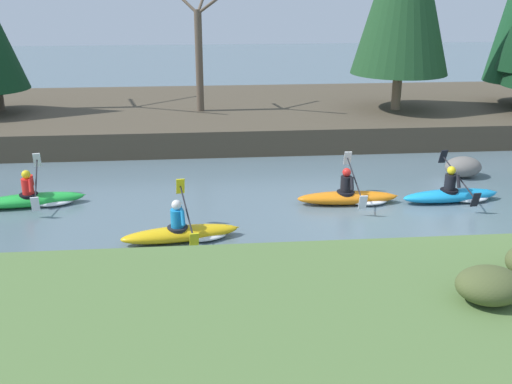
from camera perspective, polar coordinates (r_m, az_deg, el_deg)
name	(u,v)px	position (r m, az deg, el deg)	size (l,w,h in m)	color
ground_plane	(395,218)	(15.59, 13.14, -2.40)	(90.00, 90.00, 0.00)	slate
riverbank_near	(509,327)	(10.66, 22.94, -11.72)	(44.00, 5.36, 0.85)	#56753D
riverbank_far	(318,113)	(25.33, 5.90, 7.45)	(44.00, 9.53, 0.91)	#4C4233
bare_tree_mid_upstream	(199,48)	(23.30, -5.42, 13.45)	(2.80, 2.77, 5.02)	brown
shrub_clump_nearest	(490,285)	(10.22, 21.35, -8.28)	(1.08, 0.90, 0.58)	#4C562D
kayaker_lead	(454,194)	(17.12, 18.37, -0.22)	(2.79, 2.07, 1.20)	#1993D6
kayaker_middle	(352,197)	(16.28, 9.08, -0.44)	(2.77, 2.06, 1.20)	orange
kayaker_trailing	(185,232)	(13.92, -6.77, -3.82)	(2.79, 2.06, 1.20)	yellow
kayaker_far_back	(36,199)	(16.98, -20.23, -0.60)	(2.79, 2.06, 1.20)	green
boulder_midstream	(463,167)	(19.35, 19.13, 2.27)	(1.11, 0.87, 0.63)	slate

